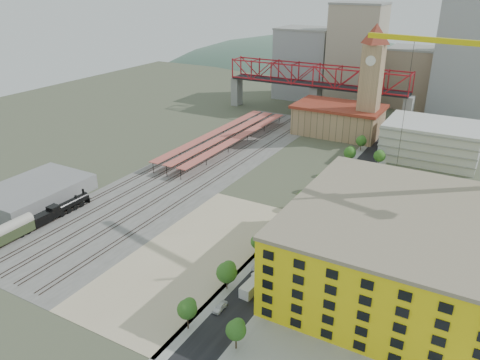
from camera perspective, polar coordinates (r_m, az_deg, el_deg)
The scene contains 32 objects.
ground at distance 142.22m, azimuth 3.06°, elevation -3.46°, with size 400.00×400.00×0.00m, color #474C38.
ballast_strip at distance 172.70m, azimuth -5.04°, elevation 1.51°, with size 36.00×165.00×0.06m, color #605E59.
dirt_lot at distance 120.39m, azimuth -5.50°, elevation -8.92°, with size 28.00×67.00×0.06m, color tan.
street_asphalt at distance 149.47m, azimuth 11.15°, elevation -2.49°, with size 12.00×170.00×0.06m, color black.
sidewalk_west at distance 151.03m, azimuth 9.18°, elevation -2.06°, with size 3.00×170.00×0.04m, color gray.
sidewalk_east at distance 148.11m, azimuth 13.16°, elevation -2.93°, with size 3.00×170.00×0.04m, color gray.
construction_pad at distance 114.34m, azimuth 19.30°, elevation -12.26°, with size 50.00×90.00×0.06m, color gray.
rail_tracks at distance 173.61m, azimuth -5.53°, elevation 1.65°, with size 26.56×160.00×0.18m.
platform_canopies at distance 195.61m, azimuth -1.77°, elevation 5.48°, with size 16.00×80.00×4.12m.
station_hall at distance 213.11m, azimuth 11.88°, elevation 7.25°, with size 38.00×24.00×13.10m.
clock_tower at distance 202.92m, azimuth 15.78°, elevation 12.49°, with size 12.00×12.00×52.00m.
parking_garage at distance 193.71m, azimuth 22.32°, elevation 4.45°, with size 34.00×26.00×14.00m, color silver.
truss_bridge at distance 237.77m, azimuth 9.27°, elevation 12.13°, with size 94.00×9.60×25.60m.
construction_building at distance 109.69m, azimuth 18.41°, elevation -7.90°, with size 44.60×50.60×18.80m.
warehouse at distance 160.24m, azimuth -23.80°, elevation -1.35°, with size 22.00×32.00×5.00m, color gray.
street_trees at distance 140.94m, azimuth 9.81°, elevation -4.06°, with size 15.40×124.40×8.00m.
skyline at distance 264.09m, azimuth 19.08°, elevation 13.17°, with size 133.00×46.00×60.00m.
distant_hills at distance 400.83m, azimuth 25.86°, elevation -0.06°, with size 647.00×264.00×227.00m.
locomotive at distance 147.09m, azimuth -20.78°, elevation -3.24°, with size 2.78×21.47×5.37m.
coach at distance 136.73m, azimuth -27.04°, elevation -5.99°, with size 3.08×17.89×5.62m.
site_trailer_a at distance 107.12m, azimuth 1.83°, elevation -12.55°, with size 2.53×9.62×2.63m, color silver.
site_trailer_b at distance 111.38m, azimuth 3.23°, elevation -11.09°, with size 2.28×8.67×2.37m, color silver.
site_trailer_c at distance 126.74m, azimuth 7.26°, elevation -6.51°, with size 2.67×10.15×2.78m, color silver.
site_trailer_d at distance 134.17m, azimuth 8.75°, elevation -4.86°, with size 2.42×9.19×2.52m, color silver.
car_0 at distance 101.73m, azimuth -2.46°, elevation -15.23°, with size 1.69×4.19×1.43m, color silver.
car_1 at distance 114.22m, azimuth 2.32°, elevation -10.33°, with size 1.69×4.83×1.59m, color gray.
car_2 at distance 137.81m, azimuth 8.03°, elevation -4.23°, with size 2.64×5.73×1.59m, color black.
car_3 at distance 142.53m, azimuth 8.88°, elevation -3.31°, with size 2.20×5.42×1.57m, color navy.
car_4 at distance 109.99m, azimuth 4.46°, elevation -11.92°, with size 1.71×4.26×1.45m, color #B8B8B8.
car_5 at distance 124.38m, azimuth 8.13°, elevation -7.57°, with size 1.42×4.07×1.34m, color #A5A6AB.
car_6 at distance 130.58m, azimuth 9.39°, elevation -6.00°, with size 2.56×5.55×1.54m, color black.
car_7 at distance 166.46m, azimuth 14.45°, elevation 0.23°, with size 2.13×5.23×1.52m, color navy.
Camera 1 is at (55.68, -114.01, 64.23)m, focal length 35.00 mm.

